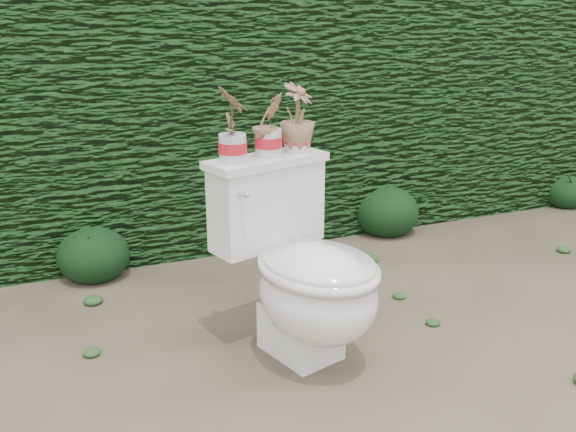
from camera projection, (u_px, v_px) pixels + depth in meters
name	position (u px, v px, depth m)	size (l,w,h in m)	color
ground	(341.00, 337.00, 2.74)	(60.00, 60.00, 0.00)	#71644E
hedge	(225.00, 100.00, 3.89)	(8.00, 1.00, 1.60)	#1C4818
toilet	(304.00, 274.00, 2.49)	(0.62, 0.77, 0.78)	silver
potted_plant_left	(232.00, 126.00, 2.40)	(0.15, 0.10, 0.28)	#287E27
potted_plant_center	(268.00, 127.00, 2.50)	(0.13, 0.10, 0.24)	#287E27
potted_plant_right	(297.00, 120.00, 2.59)	(0.15, 0.15, 0.26)	#287E27
liriope_clump_1	(93.00, 250.00, 3.30)	(0.37, 0.37, 0.29)	black
liriope_clump_2	(386.00, 207.00, 3.96)	(0.40, 0.40, 0.32)	black
liriope_clump_3	(566.00, 188.00, 4.51)	(0.30, 0.30, 0.24)	black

